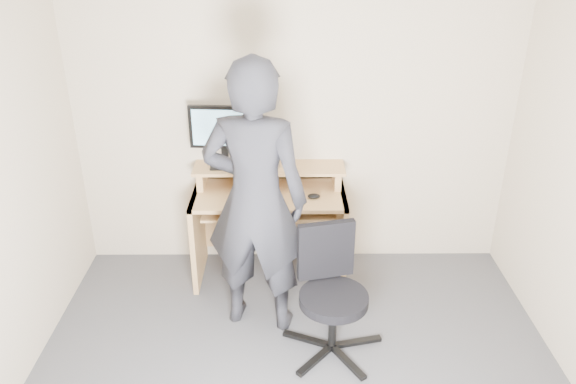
{
  "coord_description": "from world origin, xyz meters",
  "views": [
    {
      "loc": [
        -0.08,
        -2.5,
        2.66
      ],
      "look_at": [
        -0.05,
        1.05,
        0.95
      ],
      "focal_mm": 35.0,
      "sensor_mm": 36.0,
      "label": 1
    }
  ],
  "objects_px": {
    "person": "(255,201)",
    "monitor": "(223,131)",
    "desk": "(270,211)",
    "office_chair": "(331,287)"
  },
  "relations": [
    {
      "from": "desk",
      "to": "office_chair",
      "type": "bearing_deg",
      "value": -65.95
    },
    {
      "from": "person",
      "to": "monitor",
      "type": "bearing_deg",
      "value": -58.55
    },
    {
      "from": "office_chair",
      "to": "monitor",
      "type": "bearing_deg",
      "value": 114.39
    },
    {
      "from": "monitor",
      "to": "office_chair",
      "type": "bearing_deg",
      "value": -48.19
    },
    {
      "from": "monitor",
      "to": "person",
      "type": "distance_m",
      "value": 0.81
    },
    {
      "from": "desk",
      "to": "person",
      "type": "distance_m",
      "value": 0.8
    },
    {
      "from": "desk",
      "to": "person",
      "type": "height_order",
      "value": "person"
    },
    {
      "from": "office_chair",
      "to": "person",
      "type": "distance_m",
      "value": 0.77
    },
    {
      "from": "office_chair",
      "to": "person",
      "type": "relative_size",
      "value": 0.44
    },
    {
      "from": "monitor",
      "to": "office_chair",
      "type": "relative_size",
      "value": 0.61
    }
  ]
}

